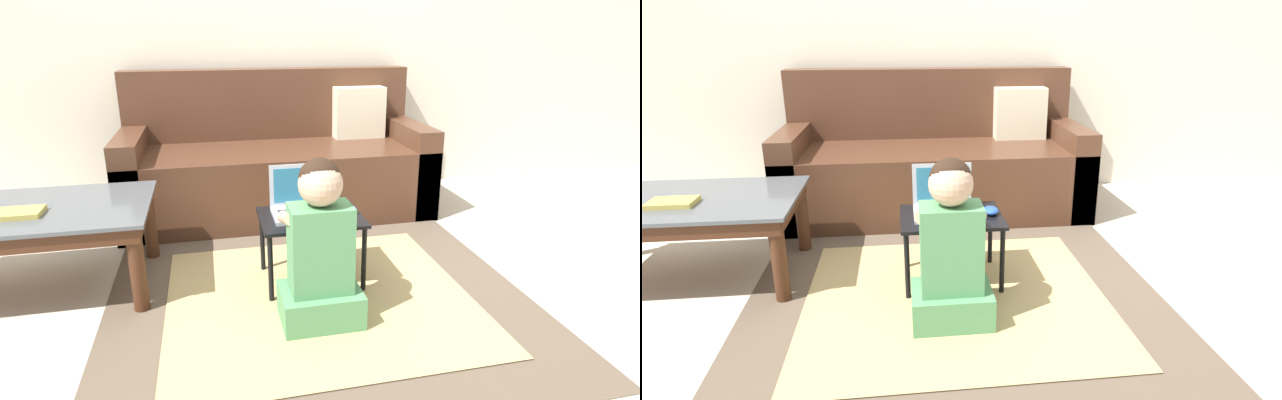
{
  "view_description": "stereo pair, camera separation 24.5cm",
  "coord_description": "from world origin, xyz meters",
  "views": [
    {
      "loc": [
        -0.57,
        -2.15,
        1.2
      ],
      "look_at": [
        -0.06,
        0.11,
        0.41
      ],
      "focal_mm": 28.0,
      "sensor_mm": 36.0,
      "label": 1
    },
    {
      "loc": [
        -0.33,
        -2.19,
        1.2
      ],
      "look_at": [
        -0.06,
        0.11,
        0.41
      ],
      "focal_mm": 28.0,
      "sensor_mm": 36.0,
      "label": 2
    }
  ],
  "objects": [
    {
      "name": "ground_plane",
      "position": [
        0.0,
        0.0,
        0.0
      ],
      "size": [
        16.0,
        16.0,
        0.0
      ],
      "primitive_type": "plane",
      "color": "beige"
    },
    {
      "name": "wall_back",
      "position": [
        0.0,
        1.62,
        1.25
      ],
      "size": [
        9.0,
        0.06,
        2.5
      ],
      "color": "beige",
      "rests_on": "ground_plane"
    },
    {
      "name": "area_rug",
      "position": [
        -0.11,
        -0.13,
        0.0
      ],
      "size": [
        1.94,
        1.77,
        0.01
      ],
      "color": "brown",
      "rests_on": "ground_plane"
    },
    {
      "name": "couch",
      "position": [
        -0.12,
        1.17,
        0.32
      ],
      "size": [
        2.01,
        0.85,
        0.95
      ],
      "color": "#4C2D1E",
      "rests_on": "ground_plane"
    },
    {
      "name": "coffee_table",
      "position": [
        -1.44,
        0.25,
        0.36
      ],
      "size": [
        1.15,
        0.68,
        0.43
      ],
      "color": "#4C5156",
      "rests_on": "ground_plane"
    },
    {
      "name": "laptop_desk",
      "position": [
        -0.11,
        0.06,
        0.31
      ],
      "size": [
        0.49,
        0.38,
        0.35
      ],
      "color": "black",
      "rests_on": "ground_plane"
    },
    {
      "name": "laptop",
      "position": [
        -0.15,
        0.09,
        0.39
      ],
      "size": [
        0.29,
        0.22,
        0.23
      ],
      "color": "#B7BCC6",
      "rests_on": "laptop_desk"
    },
    {
      "name": "computer_mouse",
      "position": [
        0.08,
        0.05,
        0.37
      ],
      "size": [
        0.08,
        0.1,
        0.04
      ],
      "color": "#234CB2",
      "rests_on": "laptop_desk"
    },
    {
      "name": "person_seated",
      "position": [
        -0.15,
        -0.31,
        0.34
      ],
      "size": [
        0.34,
        0.35,
        0.73
      ],
      "color": "#518E5B",
      "rests_on": "ground_plane"
    },
    {
      "name": "book_on_table",
      "position": [
        -1.42,
        0.15,
        0.44
      ],
      "size": [
        0.21,
        0.14,
        0.02
      ],
      "color": "tan",
      "rests_on": "coffee_table"
    }
  ]
}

